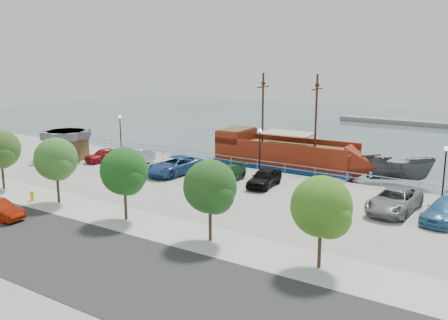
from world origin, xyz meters
The scene contains 27 objects.
ground centered at (0.00, 0.00, -1.00)m, with size 160.00×160.00×0.00m, color #36474A.
street centered at (0.00, -16.00, 0.01)m, with size 100.00×8.00×0.04m, color #2B2B2B.
sidewalk centered at (0.00, -10.00, 0.01)m, with size 100.00×4.00×0.05m, color silver.
seawall_railing centered at (0.00, 7.80, 0.53)m, with size 50.00×0.06×1.00m.
pirate_ship centered at (1.30, 11.70, 0.77)m, with size 16.86×5.30×10.57m.
patrol_boat centered at (10.84, 13.45, 0.25)m, with size 2.43×6.46×2.50m, color #47494C.
dock_west centered at (-13.62, 9.20, -0.79)m, with size 7.49×2.14×0.43m, color gray.
dock_mid centered at (9.38, 9.20, -0.80)m, with size 6.99×2.00×0.40m, color gray.
dock_east centered at (15.09, 9.20, -0.79)m, with size 7.36×2.10×0.42m, color gray.
shed centered at (-19.92, 0.57, 1.67)m, with size 4.93×4.93×3.13m.
fire_hydrant centered at (-10.12, -10.80, 0.44)m, with size 0.28×0.28×0.80m.
lamp_post_left centered at (-18.00, 6.50, 2.94)m, with size 0.36×0.36×4.28m.
lamp_post_mid centered at (0.00, 6.50, 2.94)m, with size 0.36×0.36×4.28m.
lamp_post_right centered at (16.00, 6.50, 2.94)m, with size 0.36×0.36×4.28m.
tree_b centered at (-14.85, -10.07, 3.30)m, with size 3.30×3.20×5.00m.
tree_c centered at (-7.85, -10.07, 3.30)m, with size 3.30×3.20×5.00m.
tree_d centered at (-0.85, -10.07, 3.30)m, with size 3.30×3.20×5.00m.
tree_e centered at (6.15, -10.07, 3.30)m, with size 3.30×3.20×5.00m.
tree_f centered at (13.15, -10.07, 3.30)m, with size 3.30×3.20×5.00m.
parked_car_a centered at (-16.11, 2.18, 0.70)m, with size 1.66×4.11×1.40m, color maroon.
parked_car_b centered at (-11.94, 2.47, 0.80)m, with size 1.69×4.86×1.60m, color #9CA1AA.
parked_car_c centered at (-6.42, 1.88, 0.84)m, with size 2.78×6.02×1.67m, color navy.
parked_car_d centered at (-1.06, 2.30, 0.70)m, with size 1.97×4.83×1.40m, color #1E5125.
parked_car_e centered at (2.61, 2.73, 0.77)m, with size 1.82×4.52×1.54m, color black.
parked_car_f centered at (8.17, 1.74, 0.82)m, with size 1.74×4.99×1.64m, color silver.
parked_car_g centered at (13.64, 1.87, 0.83)m, with size 2.75×5.96×1.66m, color gray.
parked_car_h centered at (17.08, 1.69, 0.75)m, with size 2.11×5.20×1.51m, color teal.
Camera 1 is at (22.42, -33.16, 11.13)m, focal length 40.00 mm.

